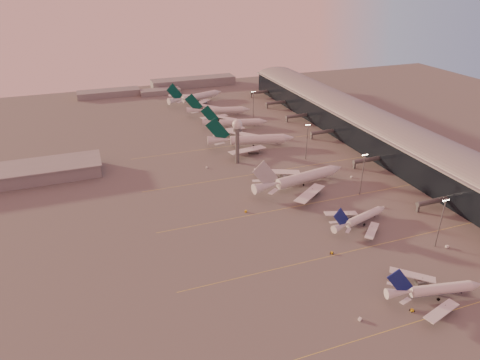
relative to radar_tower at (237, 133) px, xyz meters
name	(u,v)px	position (x,y,z in m)	size (l,w,h in m)	color
ground	(324,274)	(-5.00, -120.00, -20.95)	(700.00, 700.00, 0.00)	#4F4D4D
taxiway_markings	(320,201)	(25.00, -64.00, -20.94)	(180.00, 185.25, 0.02)	#D9CB4C
terminal	(380,134)	(102.88, -9.91, -10.43)	(57.00, 362.00, 23.04)	black
hangar	(31,173)	(-125.00, 20.00, -16.63)	(82.00, 27.00, 8.50)	slate
radar_tower	(237,133)	(0.00, 0.00, 0.00)	(6.40, 6.40, 31.10)	#5B5D63
mast_a	(441,221)	(53.00, -120.00, -7.21)	(3.60, 0.56, 25.00)	#5B5D63
mast_b	(363,172)	(50.00, -65.00, -7.21)	(3.60, 0.56, 25.00)	#5B5D63
mast_c	(307,140)	(45.00, -10.00, -7.21)	(3.60, 0.56, 25.00)	#5B5D63
mast_d	(253,104)	(43.00, 80.00, -7.21)	(3.60, 0.56, 25.00)	#5B5D63
distant_horizon	(169,86)	(-2.38, 205.14, -17.06)	(165.00, 37.50, 9.00)	slate
narrowbody_near	(434,291)	(27.19, -146.91, -17.74)	(40.16, 31.75, 15.84)	silver
narrowbody_mid	(360,220)	(31.01, -92.53, -17.89)	(37.83, 29.78, 15.12)	silver
widebody_white	(300,181)	(22.60, -44.85, -17.09)	(62.87, 50.00, 22.24)	silver
greentail_a	(252,142)	(19.05, 22.92, -16.90)	(62.18, 49.67, 22.91)	silver
greentail_b	(235,124)	(21.76, 65.31, -17.56)	(51.70, 41.22, 19.19)	silver
greentail_c	(219,112)	(19.00, 100.07, -17.38)	(54.67, 43.63, 20.23)	silver
greentail_d	(196,98)	(11.44, 147.43, -17.04)	(58.50, 46.44, 22.15)	silver
gsv_truck_a	(361,317)	(-5.68, -147.30, -19.70)	(6.45, 4.27, 2.45)	silver
gsv_tug_near	(412,310)	(14.77, -150.20, -20.48)	(1.97, 3.23, 0.91)	yellow
gsv_catering_a	(448,243)	(57.53, -122.82, -18.62)	(5.94, 3.23, 4.67)	silver
gsv_tug_mid	(332,253)	(5.61, -108.70, -20.50)	(3.56, 3.38, 0.88)	yellow
gsv_truck_b	(384,206)	(53.12, -82.51, -19.98)	(4.90, 2.37, 1.90)	silver
gsv_truck_c	(246,210)	(-17.25, -61.14, -19.81)	(4.73, 5.68, 2.23)	yellow
gsv_catering_b	(352,175)	(57.91, -45.07, -18.92)	(5.15, 2.77, 4.07)	silver
gsv_tug_far	(275,176)	(14.58, -28.17, -20.47)	(3.54, 3.78, 0.93)	silver
gsv_truck_d	(206,167)	(-21.37, -0.99, -19.95)	(3.48, 5.15, 1.96)	silver
gsv_tug_hangar	(270,139)	(36.95, 30.77, -20.40)	(3.71, 2.23, 1.06)	yellow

